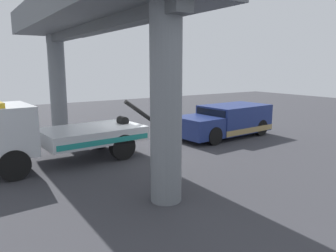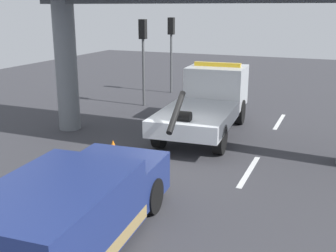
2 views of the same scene
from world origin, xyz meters
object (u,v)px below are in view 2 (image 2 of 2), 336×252
tow_truck_white (209,99)px  towed_van_green (72,211)px  traffic_light_near (143,43)px  traffic_cone_orange (113,149)px  traffic_light_far (171,38)px

tow_truck_white → towed_van_green: bearing=-179.6°
traffic_light_near → towed_van_green: bearing=-160.5°
towed_van_green → traffic_cone_orange: bearing=21.2°
tow_truck_white → traffic_light_near: bearing=56.3°
tow_truck_white → traffic_light_near: traffic_light_near is taller
traffic_light_far → traffic_light_near: bearing=180.0°
tow_truck_white → traffic_light_near: 5.28m
tow_truck_white → traffic_light_far: size_ratio=1.78×
traffic_light_near → traffic_cone_orange: size_ratio=7.00×
tow_truck_white → towed_van_green: (-9.09, -0.06, -0.42)m
traffic_cone_orange → traffic_light_far: bearing=12.4°
traffic_light_far → traffic_cone_orange: 11.12m
traffic_light_near → traffic_light_far: (3.50, -0.00, 0.01)m
traffic_light_near → traffic_cone_orange: bearing=-161.8°
tow_truck_white → traffic_light_far: 7.70m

